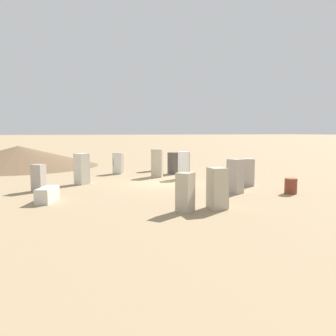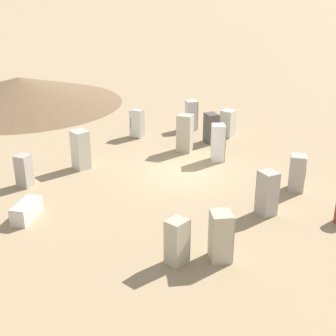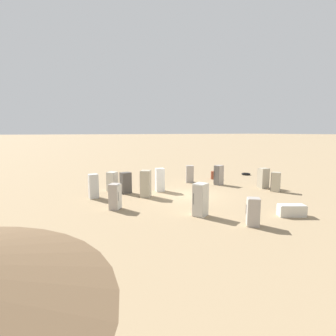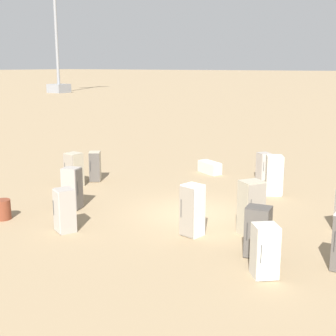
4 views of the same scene
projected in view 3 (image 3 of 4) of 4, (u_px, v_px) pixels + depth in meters
ground_plane at (187, 195)px, 19.43m from camera, size 1000.00×1000.00×0.00m
discarded_fridge_0 at (112, 181)px, 20.73m from camera, size 0.96×0.95×1.52m
discarded_fridge_1 at (126, 183)px, 19.95m from camera, size 0.74×0.82×1.61m
discarded_fridge_2 at (219, 175)px, 23.13m from camera, size 0.74×0.82×1.74m
discarded_fridge_3 at (276, 182)px, 20.55m from camera, size 0.86×0.83×1.53m
discarded_fridge_4 at (200, 200)px, 14.54m from camera, size 0.91×0.96×1.84m
discarded_fridge_5 at (253, 212)px, 13.02m from camera, size 0.80×0.81×1.42m
discarded_fridge_6 at (292, 210)px, 14.56m from camera, size 1.18×1.58×0.65m
discarded_fridge_7 at (160, 180)px, 20.63m from camera, size 0.75×0.76×1.83m
discarded_fridge_8 at (263, 178)px, 21.83m from camera, size 0.75×0.79×1.67m
discarded_fridge_9 at (190, 174)px, 24.29m from camera, size 0.86×0.87×1.57m
discarded_fridge_10 at (146, 184)px, 18.81m from camera, size 0.99×0.98×1.93m
discarded_fridge_11 at (93, 186)px, 18.49m from camera, size 0.65×0.64×1.72m
discarded_fridge_12 at (115, 197)px, 15.82m from camera, size 0.88×0.87×1.56m
scrap_tire at (246, 174)px, 28.55m from camera, size 0.94×0.94×0.19m
rusty_barrel at (214, 175)px, 25.96m from camera, size 0.61×0.61×0.78m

